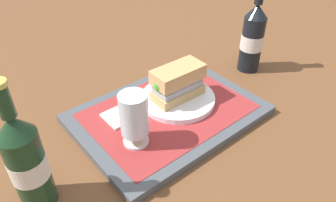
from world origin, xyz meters
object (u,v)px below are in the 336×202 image
(beer_bottle, at_px, (27,161))
(second_bottle, at_px, (253,37))
(plate, at_px, (178,99))
(sandwich, at_px, (177,83))
(beer_glass, at_px, (134,118))

(beer_bottle, xyz_separation_m, second_bottle, (-0.68, -0.06, 0.00))
(plate, distance_m, sandwich, 0.05)
(plate, height_order, second_bottle, second_bottle)
(sandwich, distance_m, beer_bottle, 0.39)
(plate, distance_m, beer_glass, 0.19)
(beer_bottle, bearing_deg, second_bottle, -174.89)
(sandwich, distance_m, second_bottle, 0.30)
(sandwich, height_order, second_bottle, second_bottle)
(sandwich, height_order, beer_bottle, beer_bottle)
(sandwich, distance_m, beer_glass, 0.17)
(beer_bottle, distance_m, second_bottle, 0.68)
(plate, relative_size, beer_bottle, 0.71)
(beer_glass, distance_m, beer_bottle, 0.22)
(beer_glass, bearing_deg, plate, -161.67)
(plate, bearing_deg, beer_glass, 18.33)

